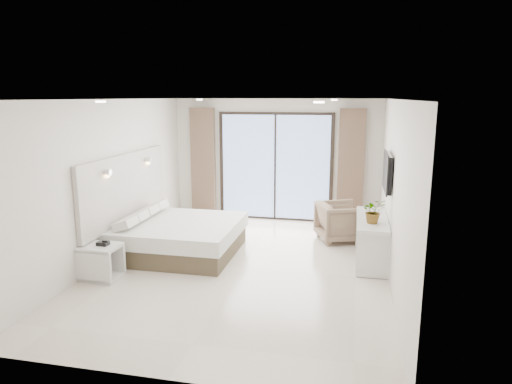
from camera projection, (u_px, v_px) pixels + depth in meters
ground at (243, 267)px, 7.46m from camera, size 6.20×6.20×0.00m
room_shell at (242, 164)px, 7.95m from camera, size 4.62×6.22×2.72m
bed at (179, 237)px, 8.09m from camera, size 2.04×1.95×0.71m
nightstand at (101, 262)px, 6.96m from camera, size 0.59×0.49×0.53m
phone at (103, 243)px, 6.90m from camera, size 0.17×0.14×0.06m
console_desk at (372, 230)px, 7.60m from camera, size 0.50×1.59×0.77m
plant at (373, 214)px, 7.21m from camera, size 0.46×0.48×0.31m
armchair at (340, 220)px, 8.79m from camera, size 0.98×1.01×0.82m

